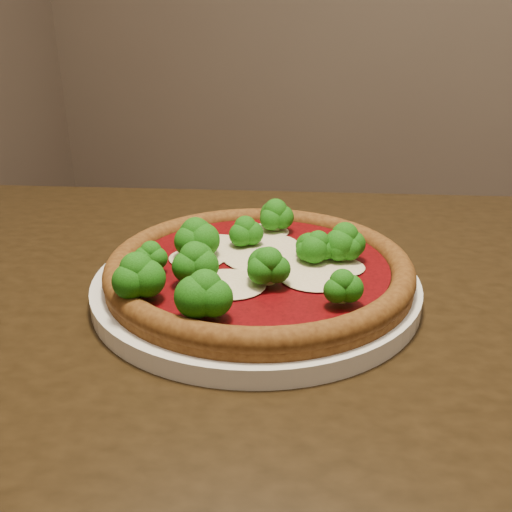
% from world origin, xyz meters
% --- Properties ---
extents(dining_table, '(1.38, 1.10, 0.75)m').
position_xyz_m(dining_table, '(-0.21, -0.14, 0.65)').
color(dining_table, black).
rests_on(dining_table, floor).
extents(plate, '(0.32, 0.32, 0.02)m').
position_xyz_m(plate, '(-0.24, -0.08, 0.76)').
color(plate, white).
rests_on(plate, dining_table).
extents(pizza, '(0.30, 0.30, 0.06)m').
position_xyz_m(pizza, '(-0.24, -0.09, 0.78)').
color(pizza, brown).
rests_on(pizza, plate).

